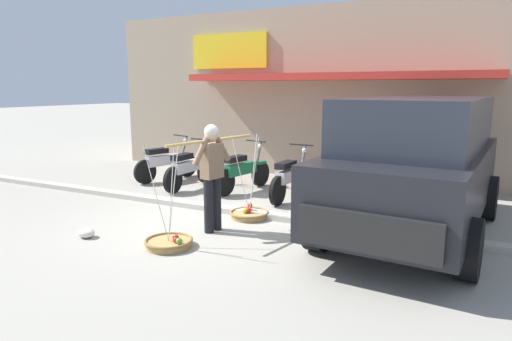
% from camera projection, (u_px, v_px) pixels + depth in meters
% --- Properties ---
extents(ground_plane, '(90.00, 90.00, 0.00)m').
position_uv_depth(ground_plane, '(213.00, 224.00, 7.52)').
color(ground_plane, '#9E998C').
extents(sidewalk_curb, '(20.00, 0.24, 0.10)m').
position_uv_depth(sidewalk_curb, '(234.00, 211.00, 8.13)').
color(sidewalk_curb, '#BAB4A5').
rests_on(sidewalk_curb, ground).
extents(fruit_vendor, '(0.40, 1.82, 1.70)m').
position_uv_depth(fruit_vendor, '(212.00, 171.00, 6.96)').
color(fruit_vendor, black).
rests_on(fruit_vendor, ground).
extents(fruit_basket_left_side, '(0.69, 0.69, 1.45)m').
position_uv_depth(fruit_basket_left_side, '(249.00, 214.00, 7.84)').
color(fruit_basket_left_side, '#B2894C').
rests_on(fruit_basket_left_side, ground).
extents(fruit_basket_right_side, '(0.69, 0.69, 1.45)m').
position_uv_depth(fruit_basket_right_side, '(169.00, 242.00, 6.40)').
color(fruit_basket_right_side, '#B2894C').
rests_on(fruit_basket_right_side, ground).
extents(motorcycle_nearest_shop, '(0.69, 1.77, 1.09)m').
position_uv_depth(motorcycle_nearest_shop, '(165.00, 162.00, 10.96)').
color(motorcycle_nearest_shop, black).
rests_on(motorcycle_nearest_shop, ground).
extents(motorcycle_second_in_row, '(0.54, 1.82, 1.09)m').
position_uv_depth(motorcycle_second_in_row, '(189.00, 168.00, 10.11)').
color(motorcycle_second_in_row, black).
rests_on(motorcycle_second_in_row, ground).
extents(motorcycle_third_in_row, '(0.57, 1.80, 1.09)m').
position_uv_depth(motorcycle_third_in_row, '(242.00, 171.00, 9.79)').
color(motorcycle_third_in_row, black).
rests_on(motorcycle_third_in_row, ground).
extents(motorcycle_end_of_row, '(0.54, 1.82, 1.09)m').
position_uv_depth(motorcycle_end_of_row, '(291.00, 177.00, 9.09)').
color(motorcycle_end_of_row, black).
rests_on(motorcycle_end_of_row, ground).
extents(parked_truck, '(2.43, 4.93, 2.10)m').
position_uv_depth(parked_truck, '(417.00, 161.00, 6.87)').
color(parked_truck, black).
rests_on(parked_truck, ground).
extents(storefront_building, '(13.00, 6.00, 4.20)m').
position_uv_depth(storefront_building, '(361.00, 93.00, 12.96)').
color(storefront_building, tan).
rests_on(storefront_building, ground).
extents(plastic_litter_bag, '(0.28, 0.22, 0.14)m').
position_uv_depth(plastic_litter_bag, '(86.00, 233.00, 6.81)').
color(plastic_litter_bag, silver).
rests_on(plastic_litter_bag, ground).
extents(wooden_crate, '(0.44, 0.36, 0.32)m').
position_uv_depth(wooden_crate, '(349.00, 196.00, 8.78)').
color(wooden_crate, olive).
rests_on(wooden_crate, ground).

